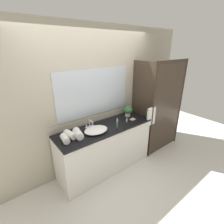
% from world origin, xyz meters
% --- Properties ---
extents(ground_plane, '(8.00, 8.00, 0.00)m').
position_xyz_m(ground_plane, '(0.00, 0.00, 0.00)').
color(ground_plane, silver).
extents(wall_back_with_mirror, '(4.40, 0.06, 2.60)m').
position_xyz_m(wall_back_with_mirror, '(0.00, 0.34, 1.30)').
color(wall_back_with_mirror, '#B2A893').
rests_on(wall_back_with_mirror, ground_plane).
extents(vanity_cabinet, '(1.80, 0.58, 0.90)m').
position_xyz_m(vanity_cabinet, '(0.00, 0.01, 0.45)').
color(vanity_cabinet, silver).
rests_on(vanity_cabinet, ground_plane).
extents(shower_enclosure, '(1.20, 0.59, 2.00)m').
position_xyz_m(shower_enclosure, '(1.27, -0.19, 1.02)').
color(shower_enclosure, '#2D2319').
rests_on(shower_enclosure, ground_plane).
extents(sink_basin, '(0.41, 0.32, 0.06)m').
position_xyz_m(sink_basin, '(-0.22, -0.04, 0.93)').
color(sink_basin, white).
rests_on(sink_basin, vanity_cabinet).
extents(faucet, '(0.17, 0.15, 0.15)m').
position_xyz_m(faucet, '(-0.22, 0.16, 0.95)').
color(faucet, silver).
rests_on(faucet, vanity_cabinet).
extents(potted_plant, '(0.19, 0.19, 0.21)m').
position_xyz_m(potted_plant, '(0.65, 0.12, 1.02)').
color(potted_plant, beige).
rests_on(potted_plant, vanity_cabinet).
extents(soap_dish, '(0.10, 0.07, 0.04)m').
position_xyz_m(soap_dish, '(0.61, -0.07, 0.91)').
color(soap_dish, silver).
rests_on(soap_dish, vanity_cabinet).
extents(amenity_bottle_conditioner, '(0.03, 0.03, 0.08)m').
position_xyz_m(amenity_bottle_conditioner, '(0.44, -0.08, 0.94)').
color(amenity_bottle_conditioner, silver).
rests_on(amenity_bottle_conditioner, vanity_cabinet).
extents(amenity_bottle_shampoo, '(0.03, 0.03, 0.10)m').
position_xyz_m(amenity_bottle_shampoo, '(0.14, -0.15, 0.95)').
color(amenity_bottle_shampoo, '#4C7056').
rests_on(amenity_bottle_shampoo, vanity_cabinet).
extents(amenity_bottle_lotion, '(0.03, 0.03, 0.09)m').
position_xyz_m(amenity_bottle_lotion, '(0.29, 0.02, 0.94)').
color(amenity_bottle_lotion, white).
rests_on(amenity_bottle_lotion, vanity_cabinet).
extents(rolled_towel_near_edge, '(0.13, 0.21, 0.10)m').
position_xyz_m(rolled_towel_near_edge, '(-0.76, -0.02, 0.95)').
color(rolled_towel_near_edge, white).
rests_on(rolled_towel_near_edge, vanity_cabinet).
extents(rolled_towel_middle, '(0.16, 0.23, 0.11)m').
position_xyz_m(rolled_towel_middle, '(-0.65, 0.04, 0.96)').
color(rolled_towel_middle, white).
rests_on(rolled_towel_middle, vanity_cabinet).
extents(rolled_towel_far_edge, '(0.16, 0.27, 0.12)m').
position_xyz_m(rolled_towel_far_edge, '(-0.54, -0.01, 0.96)').
color(rolled_towel_far_edge, white).
rests_on(rolled_towel_far_edge, vanity_cabinet).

